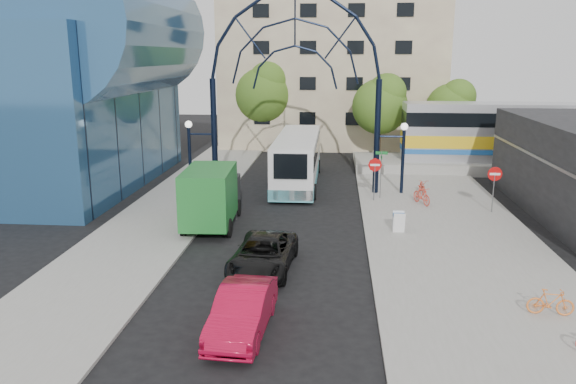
# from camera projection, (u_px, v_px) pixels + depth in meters

# --- Properties ---
(ground) EXTENTS (120.00, 120.00, 0.00)m
(ground) POSITION_uv_depth(u_px,v_px,m) (267.00, 279.00, 21.60)
(ground) COLOR black
(ground) RESTS_ON ground
(sidewalk_east) EXTENTS (8.00, 56.00, 0.12)m
(sidewalk_east) POSITION_uv_depth(u_px,v_px,m) (458.00, 248.00, 24.79)
(sidewalk_east) COLOR gray
(sidewalk_east) RESTS_ON ground
(plaza_west) EXTENTS (5.00, 50.00, 0.12)m
(plaza_west) POSITION_uv_depth(u_px,v_px,m) (153.00, 227.00, 27.94)
(plaza_west) COLOR gray
(plaza_west) RESTS_ON ground
(gateway_arch) EXTENTS (13.64, 0.44, 12.10)m
(gateway_arch) POSITION_uv_depth(u_px,v_px,m) (295.00, 52.00, 33.12)
(gateway_arch) COLOR black
(gateway_arch) RESTS_ON ground
(stop_sign) EXTENTS (0.80, 0.07, 2.50)m
(stop_sign) POSITION_uv_depth(u_px,v_px,m) (375.00, 169.00, 32.34)
(stop_sign) COLOR slate
(stop_sign) RESTS_ON sidewalk_east
(do_not_enter_sign) EXTENTS (0.76, 0.07, 2.48)m
(do_not_enter_sign) POSITION_uv_depth(u_px,v_px,m) (495.00, 178.00, 29.88)
(do_not_enter_sign) COLOR slate
(do_not_enter_sign) RESTS_ON sidewalk_east
(street_name_sign) EXTENTS (0.70, 0.70, 2.80)m
(street_name_sign) POSITION_uv_depth(u_px,v_px,m) (381.00, 165.00, 32.85)
(street_name_sign) COLOR slate
(street_name_sign) RESTS_ON sidewalk_east
(sandwich_board) EXTENTS (0.55, 0.61, 0.99)m
(sandwich_board) POSITION_uv_depth(u_px,v_px,m) (399.00, 220.00, 26.74)
(sandwich_board) COLOR white
(sandwich_board) RESTS_ON sidewalk_east
(transit_hall) EXTENTS (16.50, 18.00, 14.50)m
(transit_hall) POSITION_uv_depth(u_px,v_px,m) (57.00, 82.00, 35.81)
(transit_hall) COLOR #28507A
(transit_hall) RESTS_ON ground
(apartment_block) EXTENTS (20.00, 12.10, 14.00)m
(apartment_block) POSITION_uv_depth(u_px,v_px,m) (332.00, 70.00, 53.61)
(apartment_block) COLOR tan
(apartment_block) RESTS_ON ground
(train_platform) EXTENTS (32.00, 5.00, 0.80)m
(train_platform) POSITION_uv_depth(u_px,v_px,m) (574.00, 167.00, 41.12)
(train_platform) COLOR gray
(train_platform) RESTS_ON ground
(tree_north_a) EXTENTS (4.48, 4.48, 7.00)m
(tree_north_a) POSITION_uv_depth(u_px,v_px,m) (382.00, 103.00, 45.08)
(tree_north_a) COLOR #382314
(tree_north_a) RESTS_ON ground
(tree_north_b) EXTENTS (5.12, 5.12, 8.00)m
(tree_north_b) POSITION_uv_depth(u_px,v_px,m) (265.00, 91.00, 49.64)
(tree_north_b) COLOR #382314
(tree_north_b) RESTS_ON ground
(tree_north_c) EXTENTS (4.16, 4.16, 6.50)m
(tree_north_c) POSITION_uv_depth(u_px,v_px,m) (453.00, 106.00, 46.59)
(tree_north_c) COLOR #382314
(tree_north_c) RESTS_ON ground
(city_bus) EXTENTS (2.80, 11.78, 3.23)m
(city_bus) POSITION_uv_depth(u_px,v_px,m) (298.00, 159.00, 37.22)
(city_bus) COLOR silver
(city_bus) RESTS_ON ground
(green_truck) EXTENTS (2.61, 6.17, 3.06)m
(green_truck) POSITION_uv_depth(u_px,v_px,m) (212.00, 196.00, 28.05)
(green_truck) COLOR black
(green_truck) RESTS_ON ground
(black_suv) EXTENTS (2.58, 5.05, 1.37)m
(black_suv) POSITION_uv_depth(u_px,v_px,m) (263.00, 254.00, 22.25)
(black_suv) COLOR black
(black_suv) RESTS_ON ground
(red_sedan) EXTENTS (1.76, 4.42, 1.43)m
(red_sedan) POSITION_uv_depth(u_px,v_px,m) (242.00, 311.00, 17.27)
(red_sedan) COLOR #AF0A2D
(red_sedan) RESTS_ON ground
(bike_near_a) EXTENTS (0.59, 1.70, 0.89)m
(bike_near_a) POSITION_uv_depth(u_px,v_px,m) (422.00, 186.00, 34.35)
(bike_near_a) COLOR red
(bike_near_a) RESTS_ON sidewalk_east
(bike_near_b) EXTENTS (1.13, 1.77, 1.03)m
(bike_near_b) POSITION_uv_depth(u_px,v_px,m) (422.00, 195.00, 31.80)
(bike_near_b) COLOR red
(bike_near_b) RESTS_ON sidewalk_east
(bike_far_b) EXTENTS (1.52, 0.55, 0.89)m
(bike_far_b) POSITION_uv_depth(u_px,v_px,m) (551.00, 302.00, 18.21)
(bike_far_b) COLOR orange
(bike_far_b) RESTS_ON sidewalk_east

